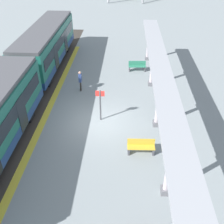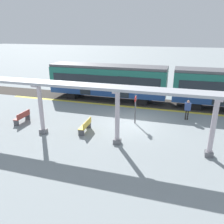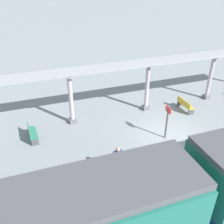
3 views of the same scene
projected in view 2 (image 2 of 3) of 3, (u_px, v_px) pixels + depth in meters
ground_plane at (131, 123)px, 17.28m from camera, size 176.00×176.00×0.00m
tactile_edge_strip at (140, 108)px, 20.66m from camera, size 0.43×26.97×0.01m
trackbed at (143, 102)px, 22.29m from camera, size 3.20×38.97×0.01m
train_near_carriage at (108, 82)px, 22.64m from camera, size 2.65×11.57×3.48m
canopy_pillar_second at (41, 109)px, 14.97m from camera, size 1.10×0.44×3.47m
canopy_pillar_third at (117, 117)px, 13.56m from camera, size 1.10×0.44×3.47m
canopy_pillar_fourth at (213, 127)px, 12.12m from camera, size 1.10×0.44×3.47m
canopy_beam at (117, 88)px, 12.96m from camera, size 1.20×21.90×0.16m
bench_mid_platform at (86, 126)px, 15.64m from camera, size 1.51×0.49×0.86m
bench_far_end at (22, 117)px, 17.24m from camera, size 1.50×0.44×0.86m
platform_info_sign at (135, 107)px, 16.79m from camera, size 0.56×0.10×2.20m
passenger_waiting_near_edge at (188, 108)px, 17.58m from camera, size 0.23×0.47×1.60m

